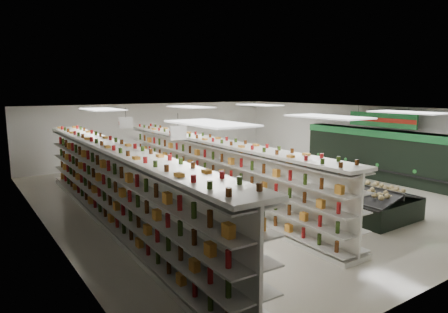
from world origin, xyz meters
TOP-DOWN VIEW (x-y plane):
  - floor at (0.00, 0.00)m, footprint 16.00×16.00m
  - ceiling at (0.00, 0.00)m, footprint 14.00×16.00m
  - wall_back at (0.00, 8.00)m, footprint 14.00×0.02m
  - wall_left at (-7.00, 0.00)m, footprint 0.02×16.00m
  - wall_right at (7.00, 0.00)m, footprint 0.02×16.00m
  - produce_wall_case at (6.53, -1.50)m, footprint 0.93×8.00m
  - aisle_sign_near at (-3.80, -2.00)m, footprint 0.52×0.06m
  - aisle_sign_far at (-3.80, 2.00)m, footprint 0.52×0.06m
  - hortifruti_banner at (6.25, -1.50)m, footprint 0.12×3.20m
  - gondola_left at (-5.18, -0.74)m, footprint 1.34×13.56m
  - gondola_center at (-1.50, -0.11)m, footprint 1.13×12.76m
  - produce_island at (1.58, -2.31)m, footprint 2.44×6.60m
  - soda_endcap at (0.19, 5.15)m, footprint 1.41×1.07m
  - shopper_main at (0.63, -2.71)m, footprint 0.75×0.60m
  - shopper_background at (-3.68, 3.51)m, footprint 0.59×0.81m

SIDE VIEW (x-z plane):
  - floor at x=0.00m, z-range 0.00..0.00m
  - produce_island at x=1.58m, z-range -0.04..0.94m
  - shopper_background at x=-3.68m, z-range 0.00..1.53m
  - soda_endcap at x=0.19m, z-range -0.02..1.62m
  - shopper_main at x=0.63m, z-range 0.00..1.80m
  - gondola_center at x=-1.50m, z-range -0.09..2.12m
  - gondola_left at x=-5.18m, z-range -0.10..2.25m
  - produce_wall_case at x=6.53m, z-range 0.14..2.34m
  - wall_back at x=0.00m, z-range 0.00..3.20m
  - wall_left at x=-7.00m, z-range 0.00..3.20m
  - wall_right at x=7.00m, z-range 0.00..3.20m
  - hortifruti_banner at x=6.25m, z-range 2.18..3.13m
  - aisle_sign_near at x=-3.80m, z-range 2.38..3.13m
  - aisle_sign_far at x=-3.80m, z-range 2.38..3.13m
  - ceiling at x=0.00m, z-range 3.19..3.21m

